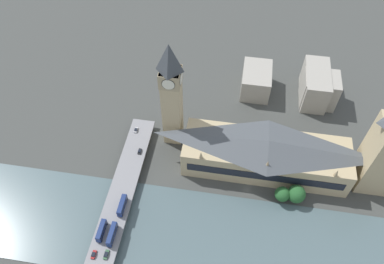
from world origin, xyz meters
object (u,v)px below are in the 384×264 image
(double_decker_bus_lead, at_px, (122,205))
(car_southbound_mid, at_px, (136,130))
(road_bridge, at_px, (113,221))
(parliament_hall, at_px, (266,154))
(double_decker_bus_rear, at_px, (101,230))
(car_northbound_tail, at_px, (140,151))
(clock_tower, at_px, (171,94))
(double_decker_bus_mid, at_px, (112,234))
(car_northbound_mid, at_px, (94,255))
(car_northbound_lead, at_px, (106,255))

(double_decker_bus_lead, height_order, car_southbound_mid, double_decker_bus_lead)
(road_bridge, bearing_deg, parliament_hall, -56.97)
(double_decker_bus_rear, bearing_deg, car_northbound_tail, -6.97)
(road_bridge, xyz_separation_m, double_decker_bus_lead, (7.62, -3.37, 3.70))
(clock_tower, relative_size, road_bridge, 0.52)
(double_decker_bus_mid, xyz_separation_m, car_northbound_tail, (52.32, -0.56, -2.09))
(road_bridge, height_order, car_northbound_mid, car_northbound_mid)
(clock_tower, bearing_deg, car_southbound_mid, 96.64)
(clock_tower, bearing_deg, road_bridge, 161.99)
(car_northbound_mid, bearing_deg, double_decker_bus_rear, -2.68)
(car_northbound_lead, relative_size, car_northbound_tail, 1.24)
(double_decker_bus_mid, xyz_separation_m, car_southbound_mid, (67.49, 5.58, -2.09))
(parliament_hall, height_order, car_northbound_mid, parliament_hall)
(road_bridge, bearing_deg, double_decker_bus_rear, 158.12)
(car_northbound_lead, bearing_deg, car_southbound_mid, 3.91)
(double_decker_bus_lead, height_order, car_northbound_tail, double_decker_bus_lead)
(car_northbound_mid, bearing_deg, road_bridge, -10.45)
(double_decker_bus_lead, bearing_deg, car_southbound_mid, 6.88)
(car_northbound_tail, bearing_deg, car_southbound_mid, 22.07)
(car_northbound_mid, relative_size, car_northbound_tail, 1.09)
(car_northbound_mid, xyz_separation_m, car_northbound_tail, (62.92, -6.82, -0.02))
(road_bridge, bearing_deg, clock_tower, -18.01)
(car_northbound_lead, distance_m, car_northbound_mid, 6.02)
(clock_tower, relative_size, double_decker_bus_rear, 6.54)
(car_northbound_lead, height_order, car_northbound_tail, car_northbound_lead)
(parliament_hall, xyz_separation_m, car_southbound_mid, (10.22, 77.97, -6.37))
(parliament_hall, relative_size, double_decker_bus_rear, 8.42)
(clock_tower, relative_size, car_northbound_lead, 14.92)
(road_bridge, relative_size, car_northbound_tail, 35.42)
(parliament_hall, relative_size, road_bridge, 0.67)
(double_decker_bus_mid, relative_size, double_decker_bus_rear, 1.08)
(double_decker_bus_rear, height_order, car_northbound_mid, double_decker_bus_rear)
(double_decker_bus_rear, bearing_deg, car_northbound_lead, -153.15)
(double_decker_bus_mid, bearing_deg, car_southbound_mid, 4.73)
(clock_tower, bearing_deg, double_decker_bus_rear, 161.57)
(parliament_hall, bearing_deg, double_decker_bus_lead, 119.88)
(parliament_hall, relative_size, car_northbound_lead, 19.21)
(double_decker_bus_rear, bearing_deg, parliament_hall, -54.24)
(car_northbound_mid, bearing_deg, clock_tower, -16.28)
(clock_tower, bearing_deg, car_northbound_lead, 167.54)
(double_decker_bus_lead, relative_size, car_southbound_mid, 2.81)
(clock_tower, distance_m, car_southbound_mid, 39.74)
(road_bridge, distance_m, double_decker_bus_lead, 9.12)
(clock_tower, height_order, car_southbound_mid, clock_tower)
(clock_tower, height_order, car_northbound_lead, clock_tower)
(car_northbound_tail, bearing_deg, double_decker_bus_lead, -179.90)
(double_decker_bus_rear, distance_m, car_northbound_lead, 12.13)
(car_northbound_mid, bearing_deg, double_decker_bus_mid, -30.54)
(car_northbound_lead, relative_size, car_northbound_mid, 1.13)
(double_decker_bus_mid, xyz_separation_m, car_northbound_mid, (-10.60, 6.25, -2.07))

